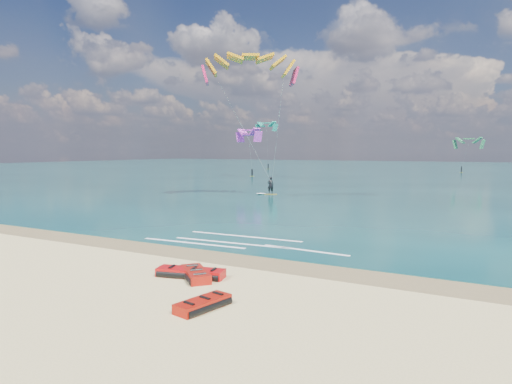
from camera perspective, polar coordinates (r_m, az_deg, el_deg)
ground at (r=57.43m, az=14.12°, el=-0.12°), size 320.00×320.00×0.00m
wet_sand_strip at (r=23.73m, az=-8.65°, el=-7.53°), size 320.00×2.40×0.01m
sea at (r=120.39m, az=21.64°, el=2.42°), size 320.00×200.00×0.04m
packed_kite_left at (r=19.36m, az=-8.15°, el=-10.48°), size 3.24×1.84×0.43m
packed_kite_mid at (r=19.12m, az=-7.54°, el=-10.68°), size 2.58×2.49×0.44m
packed_kite_right at (r=15.65m, az=-6.65°, el=-14.32°), size 1.52×2.39×0.40m
kitesurfer_main at (r=49.57m, az=0.51°, el=9.10°), size 9.53×11.41×16.44m
shoreline_foam at (r=25.95m, az=-2.24°, el=-6.28°), size 11.95×3.65×0.01m
distant_kites at (r=106.05m, az=7.21°, el=5.12°), size 54.87×39.52×12.35m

